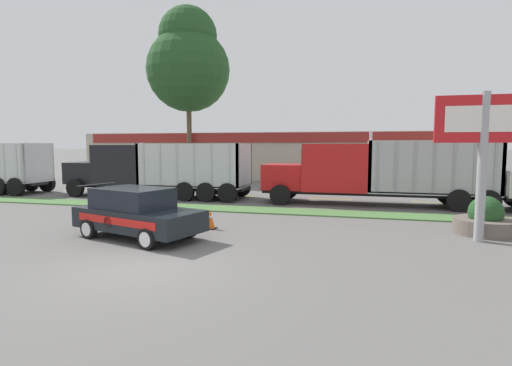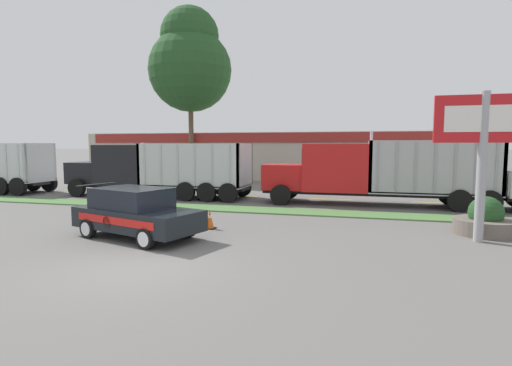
% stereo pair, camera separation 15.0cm
% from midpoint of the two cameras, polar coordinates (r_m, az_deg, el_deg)
% --- Properties ---
extents(ground_plane, '(600.00, 600.00, 0.00)m').
position_cam_midpoint_polar(ground_plane, '(10.30, -15.88, -11.48)').
color(ground_plane, slate).
extents(grass_verge, '(120.00, 1.65, 0.06)m').
position_cam_midpoint_polar(grass_verge, '(18.31, -1.48, -3.80)').
color(grass_verge, '#517F42').
rests_on(grass_verge, ground_plane).
extents(centre_line_1, '(2.40, 0.14, 0.01)m').
position_cam_midpoint_polar(centre_line_1, '(32.19, -31.19, -0.65)').
color(centre_line_1, yellow).
rests_on(centre_line_1, ground_plane).
extents(centre_line_2, '(2.40, 0.14, 0.01)m').
position_cam_midpoint_polar(centre_line_2, '(28.56, -23.65, -0.99)').
color(centre_line_2, yellow).
rests_on(centre_line_2, ground_plane).
extents(centre_line_3, '(2.40, 0.14, 0.01)m').
position_cam_midpoint_polar(centre_line_3, '(25.55, -14.13, -1.40)').
color(centre_line_3, yellow).
rests_on(centre_line_3, ground_plane).
extents(centre_line_4, '(2.40, 0.14, 0.01)m').
position_cam_midpoint_polar(centre_line_4, '(23.42, -2.49, -1.85)').
color(centre_line_4, yellow).
rests_on(centre_line_4, ground_plane).
extents(centre_line_5, '(2.40, 0.14, 0.01)m').
position_cam_midpoint_polar(centre_line_5, '(22.42, 10.81, -2.27)').
color(centre_line_5, yellow).
rests_on(centre_line_5, ground_plane).
extents(centre_line_6, '(2.40, 0.14, 0.01)m').
position_cam_midpoint_polar(centre_line_6, '(22.69, 24.56, -2.57)').
color(centre_line_6, yellow).
rests_on(centre_line_6, ground_plane).
extents(dump_truck_mid, '(11.01, 2.77, 3.64)m').
position_cam_midpoint_polar(dump_truck_mid, '(20.57, 13.98, 1.42)').
color(dump_truck_mid, black).
rests_on(dump_truck_mid, ground_plane).
extents(dump_truck_trail, '(10.91, 2.83, 3.10)m').
position_cam_midpoint_polar(dump_truck_trail, '(24.13, -15.85, 1.80)').
color(dump_truck_trail, black).
rests_on(dump_truck_trail, ground_plane).
extents(rally_car, '(4.61, 3.02, 1.63)m').
position_cam_midpoint_polar(rally_car, '(13.35, -16.48, -4.03)').
color(rally_car, black).
rests_on(rally_car, ground_plane).
extents(store_sign_post, '(2.80, 0.28, 4.57)m').
position_cam_midpoint_polar(store_sign_post, '(13.90, 30.01, 5.87)').
color(store_sign_post, '#9E9EA3').
rests_on(store_sign_post, ground_plane).
extents(stone_planter, '(1.99, 1.99, 1.27)m').
position_cam_midpoint_polar(stone_planter, '(15.43, 30.20, -4.73)').
color(stone_planter, '#6B6056').
rests_on(stone_planter, ground_plane).
extents(traffic_cone, '(0.39, 0.39, 0.70)m').
position_cam_midpoint_polar(traffic_cone, '(14.31, -6.34, -5.15)').
color(traffic_cone, black).
rests_on(traffic_cone, ground_plane).
extents(store_building_backdrop, '(32.94, 12.10, 4.04)m').
position_cam_midpoint_polar(store_building_backdrop, '(39.11, 2.71, 4.02)').
color(store_building_backdrop, '#BCB29E').
rests_on(store_building_backdrop, ground_plane).
extents(tree_behind_centre, '(6.96, 6.96, 14.49)m').
position_cam_midpoint_polar(tree_behind_centre, '(35.44, -9.27, 16.73)').
color(tree_behind_centre, brown).
rests_on(tree_behind_centre, ground_plane).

